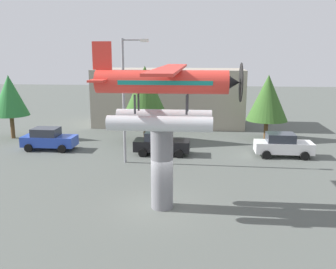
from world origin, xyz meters
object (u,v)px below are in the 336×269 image
Objects in this scene: display_pedestal at (162,168)px; tree_east at (145,94)px; car_near_blue at (49,139)px; car_mid_black at (161,143)px; tree_center_back at (268,98)px; streetlight_primary at (126,93)px; floatplane_monument at (164,92)px; tree_west at (10,96)px; car_far_white at (283,145)px; storefront_building at (169,97)px.

tree_east reaches higher than display_pedestal.
car_mid_black is (9.10, -0.53, 0.00)m from car_near_blue.
display_pedestal is at bearing -115.34° from tree_center_back.
car_near_blue is at bearing 157.47° from streetlight_primary.
car_near_blue is at bearing -162.83° from tree_center_back.
tree_center_back is (10.82, 8.40, -1.20)m from streetlight_primary.
tree_west is (-15.34, 14.02, -1.92)m from floatplane_monument.
tree_center_back is at bearing 34.69° from car_mid_black.
storefront_building reaches higher than car_far_white.
tree_east reaches higher than tree_center_back.
car_far_white is at bearing 2.01° from car_mid_black.
floatplane_monument reaches higher than car_mid_black.
storefront_building is (8.56, 11.61, 2.07)m from car_near_blue.
car_far_white is 0.74× the size of tree_west.
display_pedestal is at bearing -77.64° from tree_east.
storefront_building reaches higher than tree_west.
tree_center_back is (7.52, 15.89, 1.65)m from display_pedestal.
display_pedestal is 14.31m from tree_east.
tree_west is at bearing 143.55° from car_near_blue.
car_mid_black is 0.64× the size of tree_east.
car_near_blue is (-10.29, 10.39, -1.17)m from display_pedestal.
car_far_white is at bearing -0.67° from car_near_blue.
tree_west is at bearing 151.25° from streetlight_primary.
display_pedestal is 10.00m from car_mid_black.
display_pedestal is 17.66m from tree_center_back.
streetlight_primary is (6.99, -2.90, 4.02)m from car_near_blue.
tree_center_back is at bearing 64.66° from display_pedestal.
tree_center_back is at bearing 17.17° from car_near_blue.
streetlight_primary is at bearing 114.27° from floatplane_monument.
display_pedestal is at bearing -180.00° from floatplane_monument.
car_mid_black is 1.00× the size of car_far_white.
floatplane_monument is 14.27m from tree_east.
tree_east is at bearing -99.07° from storefront_building.
car_near_blue is 6.81m from tree_west.
streetlight_primary is at bearing -166.48° from car_far_white.
car_far_white is 12.17m from streetlight_primary.
tree_east reaches higher than car_near_blue.
display_pedestal is 3.73m from floatplane_monument.
streetlight_primary is 1.49× the size of tree_center_back.
storefront_building reaches higher than car_mid_black.
car_far_white is at bearing 52.39° from floatplane_monument.
car_mid_black is at bearing -177.99° from car_far_white.
car_near_blue is 1.00× the size of car_mid_black.
floatplane_monument is at bearing 0.35° from display_pedestal.
tree_west is at bearing -149.41° from storefront_building.
tree_west reaches higher than car_near_blue.
floatplane_monument is at bearing -127.26° from car_far_white.
streetlight_primary is at bearing -92.44° from tree_east.
car_mid_black is at bearing -87.49° from storefront_building.
car_mid_black is 12.33m from storefront_building.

